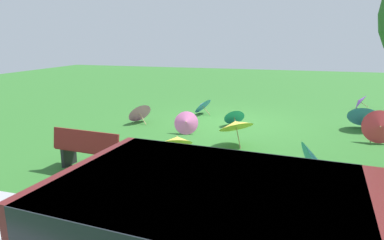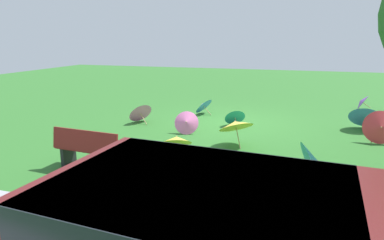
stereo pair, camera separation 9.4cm
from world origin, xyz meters
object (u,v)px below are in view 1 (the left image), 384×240
parasol_purple_0 (359,101)px  park_bench (90,149)px  parasol_teal_1 (314,162)px  parasol_blue_2 (202,105)px  parasol_teal_0 (234,116)px  parasol_yellow_1 (236,124)px  parasol_pink_0 (186,122)px  parasol_red_0 (380,127)px  parasol_blue_0 (364,115)px  parasol_yellow_0 (177,140)px  parasol_pink_1 (139,112)px

parasol_purple_0 → park_bench: bearing=52.8°
park_bench → parasol_teal_1: (-4.51, -0.66, -0.03)m
parasol_blue_2 → parasol_teal_0: bearing=137.5°
parasol_yellow_1 → parasol_pink_0: bearing=-24.6°
parasol_purple_0 → parasol_yellow_1: parasol_yellow_1 is taller
parasol_red_0 → parasol_blue_0: (0.14, -1.45, -0.00)m
parasol_teal_0 → parasol_teal_1: bearing=119.4°
parasol_yellow_0 → park_bench: bearing=42.1°
parasol_yellow_1 → parasol_pink_1: bearing=-24.3°
parasol_yellow_0 → parasol_pink_1: (2.33, -2.81, -0.04)m
parasol_red_0 → parasol_teal_0: bearing=-10.8°
park_bench → parasol_yellow_1: bearing=-136.0°
parasol_yellow_0 → parasol_blue_0: bearing=-139.3°
park_bench → parasol_pink_0: (-1.08, -3.29, -0.12)m
parasol_pink_0 → parasol_teal_0: 1.82m
parasol_pink_0 → parasol_teal_1: size_ratio=0.82×
parasol_teal_0 → parasol_purple_0: bearing=-137.5°
parasol_yellow_0 → parasol_red_0: 5.46m
parasol_purple_0 → parasol_yellow_0: bearing=55.2°
parasol_teal_1 → parasol_yellow_0: bearing=-12.6°
park_bench → parasol_red_0: size_ratio=1.79×
parasol_yellow_1 → parasol_red_0: bearing=-159.7°
parasol_yellow_0 → parasol_pink_1: size_ratio=0.91×
parasol_red_0 → parasol_teal_0: 4.13m
parasol_yellow_0 → parasol_blue_0: size_ratio=0.85×
park_bench → parasol_red_0: bearing=-148.1°
parasol_red_0 → parasol_pink_0: (5.22, 0.63, -0.11)m
parasol_yellow_0 → parasol_blue_2: 4.69m
parasol_purple_0 → parasol_teal_1: (2.03, 7.96, 0.12)m
parasol_pink_0 → parasol_pink_1: (1.93, -0.86, 0.03)m
parasol_yellow_0 → parasol_red_0: size_ratio=1.00×
park_bench → parasol_yellow_1: park_bench is taller
parasol_purple_0 → parasol_pink_1: size_ratio=0.76×
park_bench → parasol_blue_0: park_bench is taller
park_bench → parasol_teal_1: bearing=-171.7°
parasol_teal_0 → parasol_pink_0: bearing=50.0°
parasol_pink_0 → parasol_teal_1: parasol_teal_1 is taller
parasol_yellow_1 → parasol_pink_1: (3.51, -1.59, -0.21)m
park_bench → parasol_pink_0: bearing=-108.1°
parasol_yellow_0 → parasol_pink_0: (0.40, -1.95, -0.07)m
parasol_yellow_0 → parasol_blue_2: size_ratio=1.06×
parasol_purple_0 → parasol_teal_1: size_ratio=0.79×
parasol_yellow_0 → parasol_teal_0: (-0.77, -3.35, -0.11)m
parasol_pink_0 → parasol_teal_1: (-3.44, 2.63, 0.10)m
parasol_pink_0 → parasol_purple_0: bearing=-135.7°
park_bench → parasol_teal_0: park_bench is taller
park_bench → parasol_yellow_0: bearing=-137.9°
parasol_blue_2 → parasol_red_0: bearing=159.3°
parasol_yellow_1 → parasol_blue_0: (-3.50, -2.80, -0.13)m
parasol_teal_0 → parasol_blue_2: bearing=-42.5°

